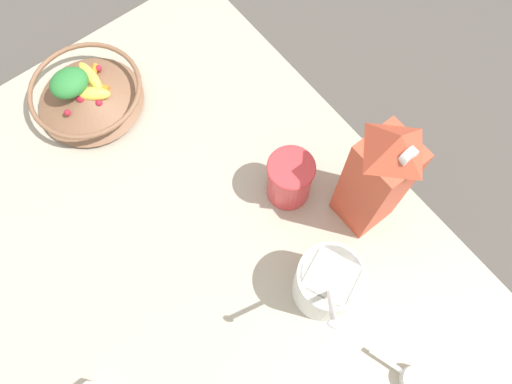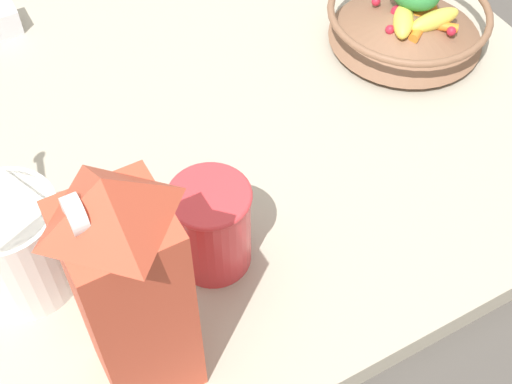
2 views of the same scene
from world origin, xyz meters
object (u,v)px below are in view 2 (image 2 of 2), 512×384
Objects in this scene: yogurt_tub at (13,242)px; drinking_cup at (209,227)px; fruit_bowl at (408,20)px; spice_jar at (1,20)px; milk_carton at (130,290)px.

drinking_cup is at bearing 68.25° from yogurt_tub.
yogurt_tub is at bearing -78.29° from fruit_bowl.
fruit_bowl is at bearing 101.71° from yogurt_tub.
fruit_bowl is 0.57m from spice_jar.
yogurt_tub is 5.44× the size of spice_jar.
milk_carton is 0.59m from spice_jar.
fruit_bowl is at bearing 115.74° from drinking_cup.
milk_carton is 0.19m from yogurt_tub.
milk_carton is at bearing -2.40° from spice_jar.
milk_carton reaches higher than yogurt_tub.
milk_carton is 2.61× the size of drinking_cup.
milk_carton reaches higher than drinking_cup.
drinking_cup is 2.38× the size of spice_jar.
drinking_cup is 0.50m from spice_jar.
milk_carton is 1.14× the size of yogurt_tub.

